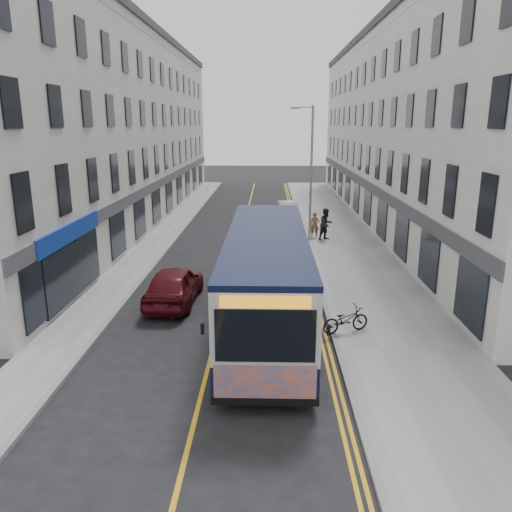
# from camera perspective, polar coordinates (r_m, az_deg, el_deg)

# --- Properties ---
(ground) EXTENTS (140.00, 140.00, 0.00)m
(ground) POSITION_cam_1_polar(r_m,az_deg,el_deg) (17.36, -4.55, -8.94)
(ground) COLOR black
(ground) RESTS_ON ground
(pavement_east) EXTENTS (4.50, 64.00, 0.12)m
(pavement_east) POSITION_cam_1_polar(r_m,az_deg,el_deg) (28.98, 10.35, 0.83)
(pavement_east) COLOR gray
(pavement_east) RESTS_ON ground
(pavement_west) EXTENTS (2.00, 64.00, 0.12)m
(pavement_west) POSITION_cam_1_polar(r_m,az_deg,el_deg) (29.43, -11.84, 0.96)
(pavement_west) COLOR gray
(pavement_west) RESTS_ON ground
(kerb_east) EXTENTS (0.18, 64.00, 0.13)m
(kerb_east) POSITION_cam_1_polar(r_m,az_deg,el_deg) (28.72, 5.91, 0.87)
(kerb_east) COLOR slate
(kerb_east) RESTS_ON ground
(kerb_west) EXTENTS (0.18, 64.00, 0.13)m
(kerb_west) POSITION_cam_1_polar(r_m,az_deg,el_deg) (29.21, -9.93, 0.97)
(kerb_west) COLOR slate
(kerb_west) RESTS_ON ground
(road_centre_line) EXTENTS (0.12, 64.00, 0.01)m
(road_centre_line) POSITION_cam_1_polar(r_m,az_deg,el_deg) (28.71, -2.08, 0.81)
(road_centre_line) COLOR orange
(road_centre_line) RESTS_ON ground
(road_dbl_yellow_inner) EXTENTS (0.10, 64.00, 0.01)m
(road_dbl_yellow_inner) POSITION_cam_1_polar(r_m,az_deg,el_deg) (28.70, 5.01, 0.76)
(road_dbl_yellow_inner) COLOR orange
(road_dbl_yellow_inner) RESTS_ON ground
(road_dbl_yellow_outer) EXTENTS (0.10, 64.00, 0.01)m
(road_dbl_yellow_outer) POSITION_cam_1_polar(r_m,az_deg,el_deg) (28.72, 5.41, 0.76)
(road_dbl_yellow_outer) COLOR orange
(road_dbl_yellow_outer) RESTS_ON ground
(terrace_east) EXTENTS (6.00, 46.00, 13.00)m
(terrace_east) POSITION_cam_1_polar(r_m,az_deg,el_deg) (38.04, 16.81, 13.57)
(terrace_east) COLOR white
(terrace_east) RESTS_ON ground
(terrace_west) EXTENTS (6.00, 46.00, 13.00)m
(terrace_west) POSITION_cam_1_polar(r_m,az_deg,el_deg) (38.33, -15.25, 13.69)
(terrace_west) COLOR silver
(terrace_west) RESTS_ON ground
(streetlamp) EXTENTS (1.32, 0.18, 8.00)m
(streetlamp) POSITION_cam_1_polar(r_m,az_deg,el_deg) (29.99, 6.18, 9.84)
(streetlamp) COLOR gray
(streetlamp) RESTS_ON ground
(city_bus) EXTENTS (2.73, 11.72, 3.40)m
(city_bus) POSITION_cam_1_polar(r_m,az_deg,el_deg) (17.48, 1.22, -2.20)
(city_bus) COLOR black
(city_bus) RESTS_ON ground
(bicycle) EXTENTS (1.82, 1.21, 0.90)m
(bicycle) POSITION_cam_1_polar(r_m,az_deg,el_deg) (17.30, 10.20, -7.18)
(bicycle) COLOR black
(bicycle) RESTS_ON pavement_east
(pedestrian_near) EXTENTS (0.61, 0.44, 1.58)m
(pedestrian_near) POSITION_cam_1_polar(r_m,az_deg,el_deg) (31.13, 6.72, 3.55)
(pedestrian_near) COLOR brown
(pedestrian_near) RESTS_ON pavement_east
(pedestrian_far) EXTENTS (1.18, 1.14, 1.92)m
(pedestrian_far) POSITION_cam_1_polar(r_m,az_deg,el_deg) (30.62, 8.02, 3.64)
(pedestrian_far) COLOR black
(pedestrian_far) RESTS_ON pavement_east
(car_white) EXTENTS (1.75, 4.19, 1.35)m
(car_white) POSITION_cam_1_polar(r_m,az_deg,el_deg) (37.40, 3.70, 5.17)
(car_white) COLOR silver
(car_white) RESTS_ON ground
(car_maroon) EXTENTS (1.98, 4.53, 1.52)m
(car_maroon) POSITION_cam_1_polar(r_m,az_deg,el_deg) (20.25, -9.33, -3.25)
(car_maroon) COLOR #500D15
(car_maroon) RESTS_ON ground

